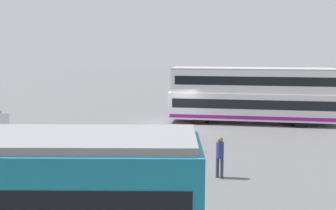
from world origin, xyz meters
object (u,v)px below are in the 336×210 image
(double_decker_bus, at_px, (252,95))
(info_sign, at_px, (1,125))
(pedestrian_near_railing, at_px, (101,138))
(pedestrian_crossing, at_px, (220,154))

(double_decker_bus, distance_m, info_sign, 16.40)
(pedestrian_near_railing, xyz_separation_m, pedestrian_crossing, (-5.23, 3.37, 0.08))
(pedestrian_crossing, distance_m, info_sign, 11.05)
(pedestrian_near_railing, distance_m, pedestrian_crossing, 6.23)
(info_sign, bearing_deg, pedestrian_crossing, 158.62)
(pedestrian_crossing, bearing_deg, info_sign, -21.38)
(double_decker_bus, relative_size, pedestrian_crossing, 6.76)
(pedestrian_crossing, relative_size, info_sign, 0.78)
(pedestrian_near_railing, xyz_separation_m, info_sign, (5.04, -0.65, 0.59))
(double_decker_bus, bearing_deg, info_sign, 26.55)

